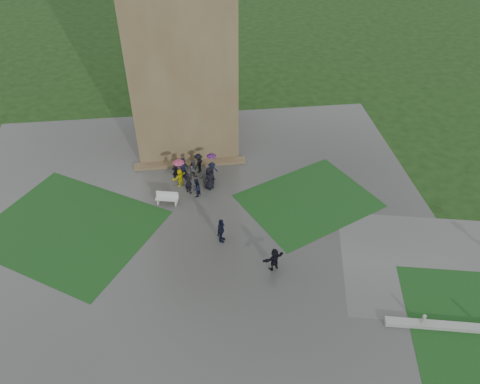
{
  "coord_description": "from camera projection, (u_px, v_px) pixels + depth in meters",
  "views": [
    {
      "loc": [
        0.46,
        -20.58,
        22.15
      ],
      "look_at": [
        3.43,
        5.15,
        1.2
      ],
      "focal_mm": 35.0,
      "sensor_mm": 36.0,
      "label": 1
    }
  ],
  "objects": [
    {
      "name": "lawn_inset_left",
      "position": [
        70.0,
        228.0,
        32.11
      ],
      "size": [
        14.1,
        13.46,
        0.01
      ],
      "primitive_type": "cube",
      "rotation": [
        0.0,
        0.0,
        -0.56
      ],
      "color": "#133714",
      "rests_on": "plaza"
    },
    {
      "name": "tower_plinth",
      "position": [
        190.0,
        163.0,
        37.9
      ],
      "size": [
        9.0,
        0.8,
        0.22
      ],
      "primitive_type": "cube",
      "color": "brown",
      "rests_on": "plaza"
    },
    {
      "name": "pedestrian_near",
      "position": [
        274.0,
        259.0,
        28.78
      ],
      "size": [
        1.6,
        1.11,
        1.63
      ],
      "primitive_type": "imported",
      "rotation": [
        0.0,
        0.0,
        3.56
      ],
      "color": "black",
      "rests_on": "plaza"
    },
    {
      "name": "pedestrian_mid",
      "position": [
        221.0,
        231.0,
        30.6
      ],
      "size": [
        1.03,
        1.25,
        1.86
      ],
      "primitive_type": "imported",
      "rotation": [
        0.0,
        0.0,
        1.12
      ],
      "color": "black",
      "rests_on": "plaza"
    },
    {
      "name": "visitor_cluster",
      "position": [
        196.0,
        173.0,
        35.51
      ],
      "size": [
        3.65,
        4.05,
        2.33
      ],
      "color": "black",
      "rests_on": "plaza"
    },
    {
      "name": "plaza",
      "position": [
        195.0,
        239.0,
        31.33
      ],
      "size": [
        34.0,
        34.0,
        0.02
      ],
      "primitive_type": "cube",
      "color": "#393936",
      "rests_on": "ground"
    },
    {
      "name": "bench",
      "position": [
        167.0,
        198.0,
        33.88
      ],
      "size": [
        1.71,
        0.86,
        0.95
      ],
      "rotation": [
        0.0,
        0.0,
        -0.22
      ],
      "color": "#BBBCB6",
      "rests_on": "plaza"
    },
    {
      "name": "tower",
      "position": [
        181.0,
        36.0,
        35.72
      ],
      "size": [
        8.0,
        8.0,
        18.0
      ],
      "primitive_type": "cube",
      "color": "brown",
      "rests_on": "ground"
    },
    {
      "name": "ground",
      "position": [
        196.0,
        261.0,
        29.79
      ],
      "size": [
        120.0,
        120.0,
        0.0
      ],
      "primitive_type": "plane",
      "color": "black"
    },
    {
      "name": "lawn_inset_right",
      "position": [
        309.0,
        201.0,
        34.39
      ],
      "size": [
        11.12,
        10.15,
        0.01
      ],
      "primitive_type": "cube",
      "rotation": [
        0.0,
        0.0,
        0.44
      ],
      "color": "#133714",
      "rests_on": "plaza"
    }
  ]
}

